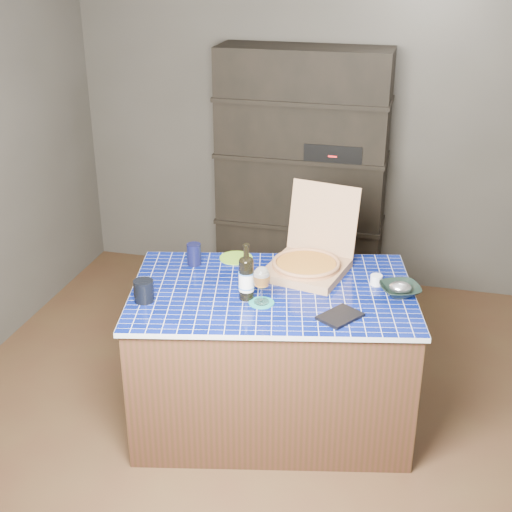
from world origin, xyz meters
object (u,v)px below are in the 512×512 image
(pizza_box, at_px, (308,262))
(bowl, at_px, (400,290))
(mead_bottle, at_px, (246,277))
(kitchen_island, at_px, (272,356))
(wine_glass, at_px, (262,278))
(dvd_case, at_px, (340,316))

(pizza_box, height_order, bowl, pizza_box)
(mead_bottle, bearing_deg, pizza_box, 57.24)
(kitchen_island, height_order, wine_glass, wine_glass)
(pizza_box, xyz_separation_m, wine_glass, (-0.16, -0.42, 0.08))
(kitchen_island, xyz_separation_m, bowl, (0.65, 0.11, 0.43))
(kitchen_island, bearing_deg, dvd_case, -40.88)
(mead_bottle, height_order, wine_glass, mead_bottle)
(kitchen_island, height_order, pizza_box, pizza_box)
(pizza_box, xyz_separation_m, dvd_case, (0.24, -0.47, -0.05))
(mead_bottle, xyz_separation_m, dvd_case, (0.49, -0.08, -0.11))
(bowl, bearing_deg, kitchen_island, -170.10)
(wine_glass, relative_size, bowl, 0.97)
(wine_glass, xyz_separation_m, dvd_case, (0.40, -0.05, -0.13))
(pizza_box, xyz_separation_m, mead_bottle, (-0.25, -0.38, 0.06))
(kitchen_island, relative_size, wine_glass, 8.28)
(wine_glass, height_order, dvd_case, wine_glass)
(mead_bottle, distance_m, dvd_case, 0.51)
(kitchen_island, xyz_separation_m, mead_bottle, (-0.11, -0.12, 0.52))
(bowl, bearing_deg, mead_bottle, -162.52)
(bowl, bearing_deg, wine_glass, -157.91)
(kitchen_island, bearing_deg, mead_bottle, -142.87)
(wine_glass, xyz_separation_m, bowl, (0.67, 0.27, -0.11))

